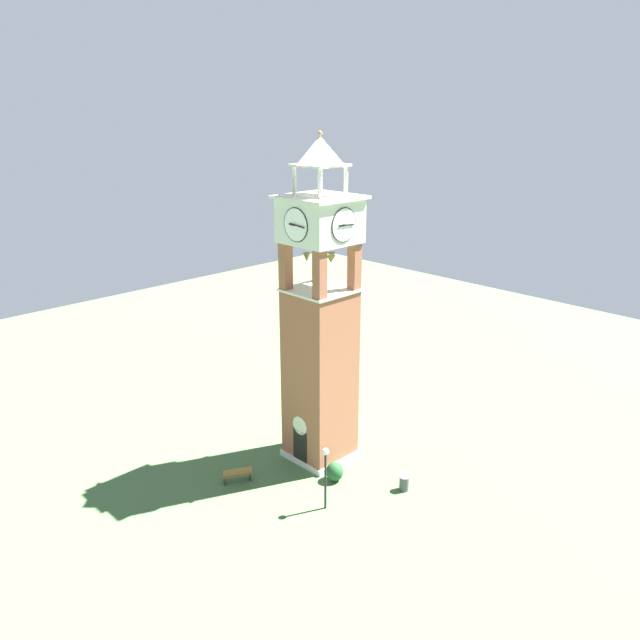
% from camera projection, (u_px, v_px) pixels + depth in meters
% --- Properties ---
extents(ground, '(80.00, 80.00, 0.00)m').
position_uv_depth(ground, '(320.00, 455.00, 37.19)').
color(ground, '#476B3D').
extents(clock_tower, '(3.77, 3.77, 18.49)m').
position_uv_depth(clock_tower, '(320.00, 334.00, 34.75)').
color(clock_tower, '#93543D').
rests_on(clock_tower, ground).
extents(park_bench, '(1.12, 1.63, 0.95)m').
position_uv_depth(park_bench, '(237.00, 474.00, 34.35)').
color(park_bench, brown).
rests_on(park_bench, ground).
extents(lamp_post, '(0.36, 0.36, 3.48)m').
position_uv_depth(lamp_post, '(325.00, 467.00, 31.47)').
color(lamp_post, black).
rests_on(lamp_post, ground).
extents(trash_bin, '(0.52, 0.52, 0.80)m').
position_uv_depth(trash_bin, '(404.00, 483.00, 33.67)').
color(trash_bin, '#4C4C51').
rests_on(trash_bin, ground).
extents(shrub_near_entry, '(0.96, 0.96, 1.09)m').
position_uv_depth(shrub_near_entry, '(335.00, 471.00, 34.51)').
color(shrub_near_entry, '#234C28').
rests_on(shrub_near_entry, ground).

